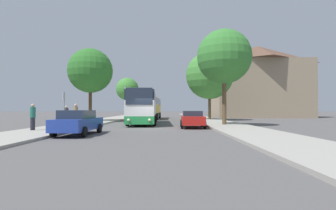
{
  "coord_description": "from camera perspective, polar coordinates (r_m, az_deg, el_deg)",
  "views": [
    {
      "loc": [
        1.55,
        -21.68,
        1.6
      ],
      "look_at": [
        1.4,
        13.22,
        2.13
      ],
      "focal_mm": 28.0,
      "sensor_mm": 36.0,
      "label": 1
    }
  ],
  "objects": [
    {
      "name": "bus_stop_sign",
      "position": [
        21.66,
        -21.47,
        -0.1
      ],
      "size": [
        0.08,
        0.45,
        2.79
      ],
      "color": "gray",
      "rests_on": "sidewalk_left"
    },
    {
      "name": "pedestrian_walking_back",
      "position": [
        23.06,
        -19.21,
        -2.04
      ],
      "size": [
        0.36,
        0.36,
        1.89
      ],
      "rotation": [
        0.0,
        0.0,
        0.53
      ],
      "color": "#23232D",
      "rests_on": "sidewalk_left"
    },
    {
      "name": "tree_left_near",
      "position": [
        34.2,
        -16.3,
        7.14
      ],
      "size": [
        5.51,
        5.51,
        8.96
      ],
      "color": "#47331E",
      "rests_on": "sidewalk_left"
    },
    {
      "name": "bus_front",
      "position": [
        28.29,
        -5.16,
        -0.39
      ],
      "size": [
        3.13,
        12.09,
        3.44
      ],
      "rotation": [
        0.0,
        0.0,
        0.03
      ],
      "color": "#238942",
      "rests_on": "ground_plane"
    },
    {
      "name": "bus_middle",
      "position": [
        42.32,
        -3.51,
        -0.59
      ],
      "size": [
        2.98,
        12.13,
        3.38
      ],
      "rotation": [
        0.0,
        0.0,
        -0.03
      ],
      "color": "#2D2D2D",
      "rests_on": "ground_plane"
    },
    {
      "name": "sidewalk_left",
      "position": [
        23.35,
        -21.3,
        -4.55
      ],
      "size": [
        4.0,
        120.0,
        0.15
      ],
      "primitive_type": "cube",
      "color": "#A39E93",
      "rests_on": "ground_plane"
    },
    {
      "name": "pedestrian_waiting_near",
      "position": [
        26.42,
        -21.0,
        -2.03
      ],
      "size": [
        0.36,
        0.36,
        1.76
      ],
      "rotation": [
        0.0,
        0.0,
        0.51
      ],
      "color": "#23232D",
      "rests_on": "sidewalk_left"
    },
    {
      "name": "pedestrian_waiting_far",
      "position": [
        20.2,
        -27.12,
        -2.29
      ],
      "size": [
        0.36,
        0.36,
        1.81
      ],
      "rotation": [
        0.0,
        0.0,
        0.59
      ],
      "color": "#23232D",
      "rests_on": "sidewalk_left"
    },
    {
      "name": "parked_car_right_near",
      "position": [
        22.5,
        5.56,
        -3.01
      ],
      "size": [
        2.13,
        4.45,
        1.43
      ],
      "rotation": [
        0.0,
        0.0,
        3.11
      ],
      "color": "red",
      "rests_on": "ground_plane"
    },
    {
      "name": "tree_right_mid",
      "position": [
        25.66,
        12.35,
        10.21
      ],
      "size": [
        5.14,
        5.14,
        8.96
      ],
      "color": "brown",
      "rests_on": "sidewalk_right"
    },
    {
      "name": "sidewalk_right",
      "position": [
        22.41,
        14.37,
        -4.75
      ],
      "size": [
        4.0,
        120.0,
        0.15
      ],
      "primitive_type": "cube",
      "color": "#A39E93",
      "rests_on": "ground_plane"
    },
    {
      "name": "tree_left_far",
      "position": [
        57.76,
        -8.61,
        3.43
      ],
      "size": [
        4.92,
        4.92,
        8.25
      ],
      "color": "brown",
      "rests_on": "sidewalk_left"
    },
    {
      "name": "parked_car_left_curb",
      "position": [
        17.06,
        -18.74,
        -3.53
      ],
      "size": [
        2.07,
        4.68,
        1.52
      ],
      "rotation": [
        0.0,
        0.0,
        -0.03
      ],
      "color": "#233D9E",
      "rests_on": "ground_plane"
    },
    {
      "name": "building_right_background",
      "position": [
        54.11,
        19.26,
        4.84
      ],
      "size": [
        17.22,
        10.65,
        13.87
      ],
      "color": "gray",
      "rests_on": "ground_plane"
    },
    {
      "name": "tree_right_near",
      "position": [
        37.85,
        9.27,
        6.35
      ],
      "size": [
        6.72,
        6.72,
        9.57
      ],
      "color": "brown",
      "rests_on": "sidewalk_right"
    },
    {
      "name": "ground_plane",
      "position": [
        21.79,
        -3.85,
        -5.08
      ],
      "size": [
        300.0,
        300.0,
        0.0
      ],
      "primitive_type": "plane",
      "color": "#565454",
      "rests_on": "ground"
    }
  ]
}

